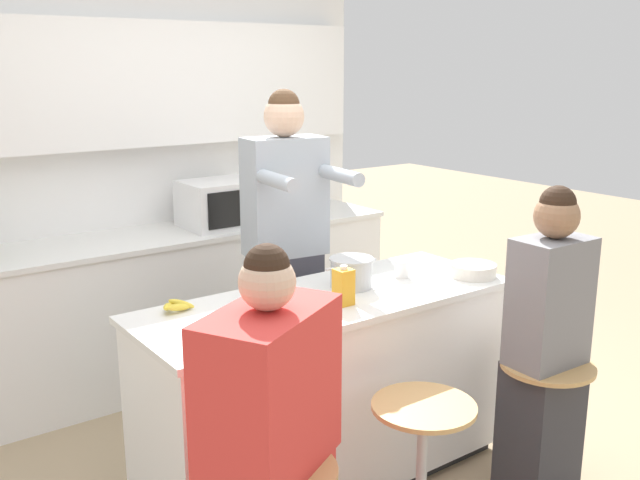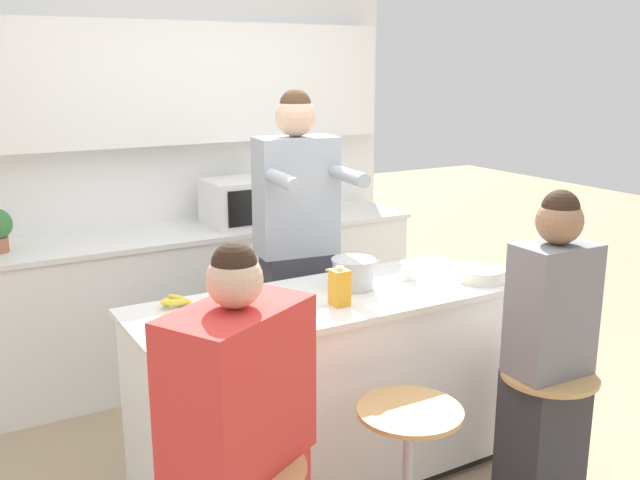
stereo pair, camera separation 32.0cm
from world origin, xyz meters
name	(u,v)px [view 2 (the right image)]	position (x,y,z in m)	size (l,w,h in m)	color
ground_plane	(327,479)	(0.00, 0.00, 0.00)	(16.00, 16.00, 0.00)	tan
wall_back	(183,128)	(0.00, 1.83, 1.54)	(3.02, 0.22, 2.70)	white
back_counter	(206,298)	(0.00, 1.54, 0.47)	(2.81, 0.61, 0.94)	white
kitchen_island	(327,390)	(0.00, 0.00, 0.47)	(1.79, 0.66, 0.92)	black
bar_stool_center	(408,470)	(0.00, -0.63, 0.38)	(0.41, 0.41, 0.65)	tan
bar_stool_rightmost	(545,430)	(0.72, -0.67, 0.38)	(0.41, 0.41, 0.65)	tan
person_cooking	(297,262)	(0.18, 0.62, 0.91)	(0.49, 0.61, 1.82)	#383842
person_wrapped_blanket	(240,461)	(-0.73, -0.65, 0.66)	(0.58, 0.49, 1.41)	red
person_seated_near	(547,367)	(0.72, -0.65, 0.67)	(0.35, 0.27, 1.45)	#333338
cooking_pot	(353,273)	(0.17, 0.05, 0.99)	(0.30, 0.21, 0.14)	#B7BABC
fruit_bowl	(255,322)	(-0.46, -0.22, 0.96)	(0.18, 0.18, 0.08)	white
mixing_bowl_steel	(481,275)	(0.77, -0.17, 0.95)	(0.23, 0.23, 0.06)	silver
coffee_cup_near	(408,271)	(0.47, 0.03, 0.97)	(0.11, 0.07, 0.08)	white
banana_bunch	(173,301)	(-0.64, 0.22, 0.95)	(0.16, 0.12, 0.05)	yellow
juice_carton	(340,287)	(-0.01, -0.12, 1.01)	(0.07, 0.07, 0.18)	gold
microwave	(243,202)	(0.27, 1.51, 1.08)	(0.46, 0.40, 0.29)	white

